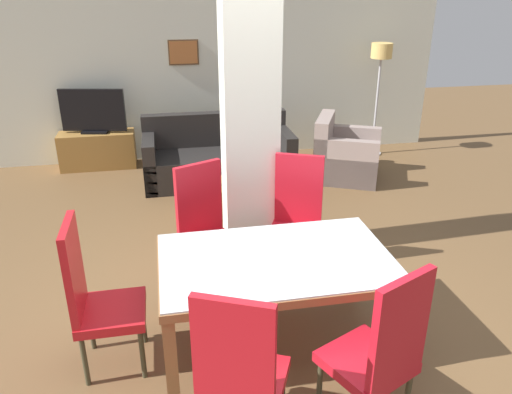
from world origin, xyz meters
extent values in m
plane|color=brown|center=(0.00, 0.00, 0.00)|extent=(18.00, 18.00, 0.00)
cube|color=silver|center=(0.00, 4.62, 1.35)|extent=(7.20, 0.06, 2.70)
cube|color=brown|center=(-0.34, 4.58, 1.60)|extent=(0.44, 0.02, 0.36)
cube|color=#B26633|center=(-0.34, 4.56, 1.60)|extent=(0.40, 0.01, 0.32)
cube|color=silver|center=(0.06, 1.37, 1.35)|extent=(0.50, 0.38, 2.70)
cube|color=brown|center=(0.00, -0.49, 0.70)|extent=(1.67, 0.06, 0.06)
cube|color=brown|center=(0.00, 0.49, 0.70)|extent=(1.67, 0.06, 0.06)
cube|color=brown|center=(-0.80, 0.00, 0.70)|extent=(0.06, 0.92, 0.06)
cube|color=brown|center=(0.80, 0.00, 0.70)|extent=(0.06, 0.92, 0.06)
cube|color=silver|center=(0.00, 0.00, 0.74)|extent=(1.65, 1.02, 0.01)
cube|color=brown|center=(-0.78, -0.47, 0.34)|extent=(0.08, 0.08, 0.67)
cube|color=brown|center=(0.78, -0.47, 0.34)|extent=(0.08, 0.08, 0.67)
cube|color=brown|center=(-0.78, 0.47, 0.34)|extent=(0.08, 0.08, 0.67)
cube|color=brown|center=(0.78, 0.47, 0.34)|extent=(0.08, 0.08, 0.67)
cube|color=red|center=(0.38, -0.81, 0.44)|extent=(0.61, 0.61, 0.07)
cube|color=red|center=(0.46, -0.99, 0.81)|extent=(0.42, 0.23, 0.67)
cylinder|color=#3E3A26|center=(0.12, -0.71, 0.20)|extent=(0.04, 0.04, 0.40)
cylinder|color=#3E3A26|center=(0.47, -0.55, 0.20)|extent=(0.04, 0.04, 0.40)
cube|color=red|center=(-0.38, 0.80, 0.44)|extent=(0.61, 0.61, 0.07)
cube|color=red|center=(-0.46, 0.99, 0.81)|extent=(0.42, 0.23, 0.67)
cylinder|color=#3E3A26|center=(-0.12, 0.71, 0.20)|extent=(0.04, 0.04, 0.40)
cylinder|color=#3E3A26|center=(-0.47, 0.55, 0.20)|extent=(0.04, 0.04, 0.40)
cylinder|color=#3E3A26|center=(-0.28, 1.06, 0.20)|extent=(0.04, 0.04, 0.40)
cylinder|color=#3E3A26|center=(-0.63, 0.90, 0.20)|extent=(0.04, 0.04, 0.40)
cube|color=red|center=(-0.38, -0.83, 0.44)|extent=(0.61, 0.61, 0.07)
cube|color=red|center=(-0.46, -1.01, 0.81)|extent=(0.42, 0.23, 0.67)
cylinder|color=#3E3A26|center=(-0.47, -0.57, 0.20)|extent=(0.04, 0.04, 0.40)
cylinder|color=#3E3A26|center=(-0.12, -0.73, 0.20)|extent=(0.04, 0.04, 0.40)
cube|color=red|center=(-1.17, 0.00, 0.44)|extent=(0.46, 0.46, 0.07)
cube|color=red|center=(-1.37, 0.00, 0.81)|extent=(0.05, 0.44, 0.67)
cylinder|color=#3E3A26|center=(-0.98, 0.19, 0.20)|extent=(0.04, 0.04, 0.40)
cylinder|color=#3E3A26|center=(-0.98, -0.19, 0.20)|extent=(0.04, 0.04, 0.40)
cylinder|color=#3E3A26|center=(-1.36, 0.19, 0.20)|extent=(0.04, 0.04, 0.40)
cylinder|color=#3E3A26|center=(-1.36, -0.19, 0.20)|extent=(0.04, 0.04, 0.40)
cube|color=red|center=(0.38, 0.86, 0.44)|extent=(0.61, 0.61, 0.07)
cube|color=red|center=(0.46, 1.05, 0.81)|extent=(0.42, 0.22, 0.67)
cylinder|color=#3E3A26|center=(0.47, 0.61, 0.20)|extent=(0.04, 0.04, 0.40)
cylinder|color=#3E3A26|center=(0.13, 0.76, 0.20)|extent=(0.04, 0.04, 0.40)
cylinder|color=#3E3A26|center=(0.63, 0.96, 0.20)|extent=(0.04, 0.04, 0.40)
cylinder|color=#3E3A26|center=(0.28, 1.11, 0.20)|extent=(0.04, 0.04, 0.40)
cube|color=black|center=(0.00, 3.44, 0.21)|extent=(2.00, 0.87, 0.42)
cube|color=black|center=(0.00, 3.79, 0.65)|extent=(2.00, 0.18, 0.46)
cube|color=black|center=(0.92, 3.44, 0.34)|extent=(0.16, 0.87, 0.68)
cube|color=black|center=(-0.92, 3.44, 0.34)|extent=(0.16, 0.87, 0.68)
cube|color=gray|center=(1.78, 3.22, 0.20)|extent=(1.13, 1.12, 0.40)
cube|color=gray|center=(1.48, 3.36, 0.63)|extent=(0.52, 0.84, 0.46)
cube|color=gray|center=(1.93, 3.54, 0.33)|extent=(0.83, 0.49, 0.66)
cube|color=gray|center=(1.63, 2.91, 0.33)|extent=(0.83, 0.49, 0.66)
cube|color=#A97231|center=(-0.10, 2.38, 0.36)|extent=(0.56, 0.56, 0.04)
cube|color=#A97231|center=(-0.10, 2.38, 0.17)|extent=(0.48, 0.48, 0.34)
cylinder|color=#194C23|center=(-0.25, 2.33, 0.46)|extent=(0.07, 0.07, 0.16)
cylinder|color=#194C23|center=(-0.25, 2.33, 0.57)|extent=(0.03, 0.03, 0.06)
cylinder|color=#B7B7BC|center=(-0.25, 2.33, 0.60)|extent=(0.03, 0.03, 0.01)
cube|color=#A57436|center=(-1.68, 4.34, 0.27)|extent=(1.08, 0.40, 0.53)
cube|color=black|center=(-1.68, 4.34, 0.55)|extent=(0.40, 0.27, 0.03)
cube|color=black|center=(-1.68, 4.34, 0.86)|extent=(0.91, 0.23, 0.60)
cylinder|color=#B7B7BC|center=(2.57, 4.16, 0.01)|extent=(0.28, 0.28, 0.02)
cylinder|color=#B7B7BC|center=(2.57, 4.16, 0.76)|extent=(0.04, 0.04, 1.48)
cylinder|color=#E5BC66|center=(2.57, 4.16, 1.61)|extent=(0.31, 0.31, 0.22)
camera|label=1|loc=(-0.73, -3.00, 2.55)|focal=35.00mm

